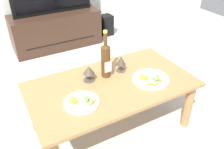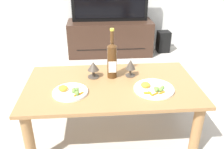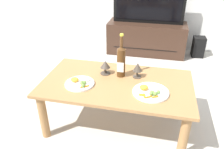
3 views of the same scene
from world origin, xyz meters
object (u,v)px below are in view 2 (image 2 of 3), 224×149
object	(u,v)px
dinner_plate_left	(70,91)
dinner_plate_right	(154,88)
tv_screen	(110,0)
floor_speaker	(163,42)
goblet_left	(93,67)
goblet_right	(131,65)
dining_table	(111,93)
tv_stand	(110,38)
wine_bottle	(112,59)

from	to	relation	value
dinner_plate_left	dinner_plate_right	bearing A→B (deg)	-0.10
tv_screen	floor_speaker	distance (m)	1.00
floor_speaker	goblet_left	distance (m)	1.99
goblet_right	dinner_plate_right	world-z (taller)	goblet_right
floor_speaker	goblet_left	world-z (taller)	goblet_left
dining_table	dinner_plate_right	xyz separation A→B (m)	(0.29, -0.11, 0.09)
tv_stand	dinner_plate_left	bearing A→B (deg)	-102.22
wine_bottle	dining_table	bearing A→B (deg)	-96.56
dining_table	floor_speaker	xyz separation A→B (m)	(0.90, 1.78, -0.22)
goblet_left	goblet_right	bearing A→B (deg)	0.00
dining_table	dinner_plate_right	bearing A→B (deg)	-20.18
dining_table	floor_speaker	world-z (taller)	dining_table
goblet_left	goblet_right	world-z (taller)	goblet_right
floor_speaker	tv_stand	bearing A→B (deg)	178.89
dining_table	wine_bottle	distance (m)	0.25
dining_table	goblet_left	world-z (taller)	goblet_left
floor_speaker	dinner_plate_left	world-z (taller)	dinner_plate_left
wine_bottle	goblet_left	xyz separation A→B (m)	(-0.14, 0.01, -0.07)
floor_speaker	dinner_plate_right	size ratio (longest dim) A/B	1.07
tv_stand	wine_bottle	size ratio (longest dim) A/B	3.04
tv_screen	floor_speaker	bearing A→B (deg)	2.01
tv_screen	wine_bottle	distance (m)	1.65
goblet_right	dinner_plate_left	bearing A→B (deg)	-152.98
floor_speaker	wine_bottle	distance (m)	1.94
floor_speaker	dinner_plate_right	bearing A→B (deg)	-110.93
tv_stand	wine_bottle	distance (m)	1.68
wine_bottle	tv_stand	bearing A→B (deg)	86.59
goblet_right	goblet_left	bearing A→B (deg)	-180.00
tv_screen	dinner_plate_right	size ratio (longest dim) A/B	3.63
goblet_right	dinner_plate_right	bearing A→B (deg)	-59.94
goblet_right	tv_screen	bearing A→B (deg)	91.60
wine_bottle	goblet_right	world-z (taller)	wine_bottle
goblet_left	goblet_right	size ratio (longest dim) A/B	0.93
tv_stand	dinner_plate_left	xyz separation A→B (m)	(-0.40, -1.86, 0.22)
goblet_right	wine_bottle	bearing A→B (deg)	-176.77
tv_stand	dinner_plate_left	distance (m)	1.92
goblet_left	dinner_plate_left	xyz separation A→B (m)	(-0.16, -0.23, -0.07)
tv_stand	floor_speaker	xyz separation A→B (m)	(0.79, 0.03, -0.09)
wine_bottle	goblet_right	size ratio (longest dim) A/B	2.83
floor_speaker	goblet_left	size ratio (longest dim) A/B	2.41
dining_table	wine_bottle	world-z (taller)	wine_bottle
dining_table	dinner_plate_left	world-z (taller)	dinner_plate_left
dining_table	goblet_right	bearing A→B (deg)	38.22
dinner_plate_left	tv_screen	bearing A→B (deg)	77.77
tv_screen	dinner_plate_right	bearing A→B (deg)	-84.52
tv_screen	floor_speaker	world-z (taller)	tv_screen
floor_speaker	wine_bottle	size ratio (longest dim) A/B	0.79
wine_bottle	goblet_right	bearing A→B (deg)	3.23
dining_table	goblet_right	distance (m)	0.26
goblet_left	dinner_plate_left	size ratio (longest dim) A/B	0.52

